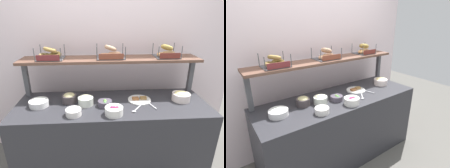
{
  "view_description": "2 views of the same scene",
  "coord_description": "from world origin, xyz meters",
  "views": [
    {
      "loc": [
        -0.13,
        -1.78,
        1.77
      ],
      "look_at": [
        -0.0,
        0.03,
        1.06
      ],
      "focal_mm": 30.02,
      "sensor_mm": 36.0,
      "label": 1
    },
    {
      "loc": [
        -1.22,
        -1.66,
        1.78
      ],
      "look_at": [
        0.0,
        0.04,
        1.01
      ],
      "focal_mm": 29.47,
      "sensor_mm": 36.0,
      "label": 2
    }
  ],
  "objects": [
    {
      "name": "shelf_riser_left",
      "position": [
        -0.96,
        0.27,
        1.05
      ],
      "size": [
        0.05,
        0.05,
        0.4
      ],
      "primitive_type": "cube",
      "color": "#4C4C51",
      "rests_on": "deli_counter"
    },
    {
      "name": "serving_spoon_near_plate",
      "position": [
        0.39,
        -0.05,
        0.86
      ],
      "size": [
        0.08,
        0.17,
        0.01
      ],
      "color": "#B7B7BC",
      "rests_on": "deli_counter"
    },
    {
      "name": "upper_shelf",
      "position": [
        0.0,
        0.27,
        1.26
      ],
      "size": [
        1.99,
        0.32,
        0.03
      ],
      "primitive_type": "cube",
      "color": "brown",
      "rests_on": "shelf_riser_left"
    },
    {
      "name": "back_wall",
      "position": [
        0.0,
        0.55,
        1.2
      ],
      "size": [
        3.23,
        0.06,
        2.4
      ],
      "primitive_type": "cube",
      "color": "silver",
      "rests_on": "ground_plane"
    },
    {
      "name": "bowl_veggie_mix",
      "position": [
        -0.08,
        -0.05,
        0.88
      ],
      "size": [
        0.15,
        0.15,
        0.07
      ],
      "color": "#504855",
      "rests_on": "deli_counter"
    },
    {
      "name": "bagel_basket_plain",
      "position": [
        -0.0,
        0.28,
        1.33
      ],
      "size": [
        0.31,
        0.25,
        0.15
      ],
      "color": "#4C4C51",
      "rests_on": "upper_shelf"
    },
    {
      "name": "shelf_riser_right",
      "position": [
        0.96,
        0.27,
        1.05
      ],
      "size": [
        0.05,
        0.05,
        0.4
      ],
      "primitive_type": "cube",
      "color": "#4C4C51",
      "rests_on": "deli_counter"
    },
    {
      "name": "serving_plate_white",
      "position": [
        0.3,
        0.05,
        0.86
      ],
      "size": [
        0.25,
        0.25,
        0.04
      ],
      "color": "white",
      "rests_on": "deli_counter"
    },
    {
      "name": "ground_plane",
      "position": [
        0.0,
        0.0,
        0.0
      ],
      "size": [
        8.0,
        8.0,
        0.0
      ],
      "primitive_type": "plane",
      "color": "#595651"
    },
    {
      "name": "bagel_basket_sesame",
      "position": [
        0.63,
        0.28,
        1.33
      ],
      "size": [
        0.26,
        0.25,
        0.15
      ],
      "color": "#4C4C51",
      "rests_on": "upper_shelf"
    },
    {
      "name": "bowl_scallion_spread",
      "position": [
        -0.38,
        -0.21,
        0.89
      ],
      "size": [
        0.15,
        0.15,
        0.08
      ],
      "color": "white",
      "rests_on": "deli_counter"
    },
    {
      "name": "bowl_cream_cheese",
      "position": [
        -0.76,
        -0.01,
        0.89
      ],
      "size": [
        0.2,
        0.2,
        0.08
      ],
      "color": "white",
      "rests_on": "deli_counter"
    },
    {
      "name": "bagel_basket_everything",
      "position": [
        -0.66,
        0.26,
        1.33
      ],
      "size": [
        0.28,
        0.25,
        0.14
      ],
      "color": "#4C4C51",
      "rests_on": "upper_shelf"
    },
    {
      "name": "serving_spoon_by_edge",
      "position": [
        0.22,
        -0.16,
        0.86
      ],
      "size": [
        0.12,
        0.15,
        0.01
      ],
      "color": "#B7B7BC",
      "rests_on": "deli_counter"
    },
    {
      "name": "bowl_hummus",
      "position": [
        -0.46,
        0.06,
        0.9
      ],
      "size": [
        0.15,
        0.15,
        0.11
      ],
      "color": "#463E3F",
      "rests_on": "deli_counter"
    },
    {
      "name": "bowl_egg_salad",
      "position": [
        0.76,
        0.02,
        0.9
      ],
      "size": [
        0.19,
        0.19,
        0.11
      ],
      "color": "white",
      "rests_on": "deli_counter"
    },
    {
      "name": "bowl_beet_salad",
      "position": [
        -0.0,
        -0.23,
        0.89
      ],
      "size": [
        0.17,
        0.17,
        0.09
      ],
      "color": "white",
      "rests_on": "deli_counter"
    },
    {
      "name": "deli_counter",
      "position": [
        0.0,
        0.0,
        0.42
      ],
      "size": [
        2.03,
        0.7,
        0.85
      ],
      "primitive_type": "cube",
      "color": "#2D2D33",
      "rests_on": "ground_plane"
    },
    {
      "name": "bowl_potato_salad",
      "position": [
        -0.28,
        -0.01,
        0.9
      ],
      "size": [
        0.16,
        0.16,
        0.11
      ],
      "color": "silver",
      "rests_on": "deli_counter"
    }
  ]
}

